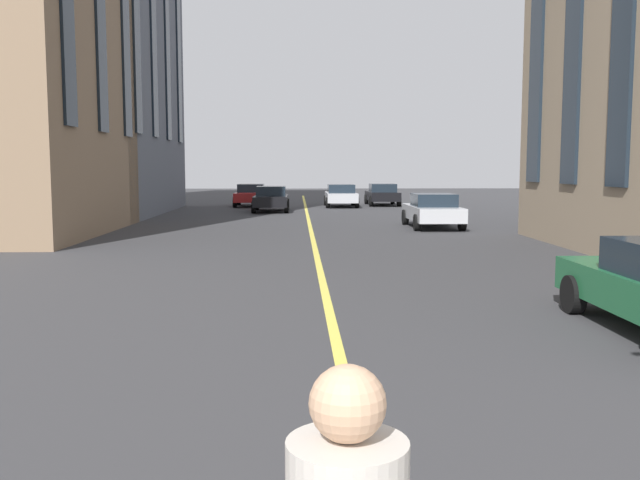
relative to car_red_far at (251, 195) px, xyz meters
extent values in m
cube|color=#D8C64C|center=(-24.18, -3.39, -0.70)|extent=(80.00, 0.16, 0.01)
cube|color=#B21E1E|center=(-0.05, 0.00, -0.11)|extent=(4.40, 1.80, 0.55)
cube|color=#19232D|center=(0.17, 0.00, 0.42)|extent=(1.85, 1.58, 0.50)
cylinder|color=black|center=(-1.50, -0.86, -0.38)|extent=(0.64, 0.22, 0.64)
cylinder|color=black|center=(-1.50, 0.86, -0.38)|extent=(0.64, 0.22, 0.64)
cylinder|color=black|center=(1.40, -0.86, -0.38)|extent=(0.64, 0.22, 0.64)
cylinder|color=black|center=(1.40, 0.86, -0.38)|extent=(0.64, 0.22, 0.64)
cylinder|color=black|center=(-32.35, -7.42, -0.38)|extent=(0.64, 0.22, 0.64)
cube|color=#B7BABF|center=(-15.80, -8.29, -0.11)|extent=(4.40, 1.80, 0.55)
cube|color=#19232D|center=(-16.02, -8.29, 0.42)|extent=(1.85, 1.58, 0.50)
cylinder|color=black|center=(-14.35, -7.42, -0.38)|extent=(0.64, 0.22, 0.64)
cylinder|color=black|center=(-14.35, -9.15, -0.38)|extent=(0.64, 0.22, 0.64)
cylinder|color=black|center=(-17.25, -7.42, -0.38)|extent=(0.64, 0.22, 0.64)
cylinder|color=black|center=(-17.25, -9.15, -0.38)|extent=(0.64, 0.22, 0.64)
cube|color=black|center=(-5.27, -1.44, -0.11)|extent=(4.40, 1.80, 0.55)
cube|color=#19232D|center=(-5.05, -1.44, 0.42)|extent=(1.85, 1.58, 0.50)
cylinder|color=black|center=(-6.73, -2.31, -0.38)|extent=(0.64, 0.22, 0.64)
cylinder|color=black|center=(-6.73, -0.58, -0.38)|extent=(0.64, 0.22, 0.64)
cylinder|color=black|center=(-3.82, -2.31, -0.38)|extent=(0.64, 0.22, 0.64)
cylinder|color=black|center=(-3.82, -0.58, -0.38)|extent=(0.64, 0.22, 0.64)
cube|color=black|center=(0.71, -8.29, -0.11)|extent=(4.40, 1.80, 0.55)
cube|color=#19232D|center=(0.49, -8.29, 0.42)|extent=(1.85, 1.58, 0.50)
cylinder|color=black|center=(2.16, -7.42, -0.38)|extent=(0.64, 0.22, 0.64)
cylinder|color=black|center=(2.16, -9.15, -0.38)|extent=(0.64, 0.22, 0.64)
cylinder|color=black|center=(-0.74, -7.42, -0.38)|extent=(0.64, 0.22, 0.64)
cylinder|color=black|center=(-0.74, -9.15, -0.38)|extent=(0.64, 0.22, 0.64)
cube|color=#B7BABF|center=(-0.85, -5.55, -0.11)|extent=(4.40, 1.80, 0.55)
cube|color=#19232D|center=(-1.07, -5.55, 0.42)|extent=(1.85, 1.58, 0.50)
cylinder|color=black|center=(0.60, -4.69, -0.38)|extent=(0.64, 0.22, 0.64)
cylinder|color=black|center=(0.60, -6.41, -0.38)|extent=(0.64, 0.22, 0.64)
cylinder|color=black|center=(-2.31, -4.69, -0.38)|extent=(0.64, 0.22, 0.64)
cylinder|color=black|center=(-2.31, -6.41, -0.38)|extent=(0.64, 0.22, 0.64)
sphere|color=tan|center=(-41.57, -3.00, 1.01)|extent=(0.24, 0.24, 0.24)
cube|color=#19232D|center=(-23.24, -10.84, 6.44)|extent=(1.10, 0.10, 10.44)
cube|color=#19232D|center=(-20.14, -10.84, 6.44)|extent=(1.10, 0.10, 10.44)
camera|label=1|loc=(-43.62, -2.84, 1.72)|focal=39.28mm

